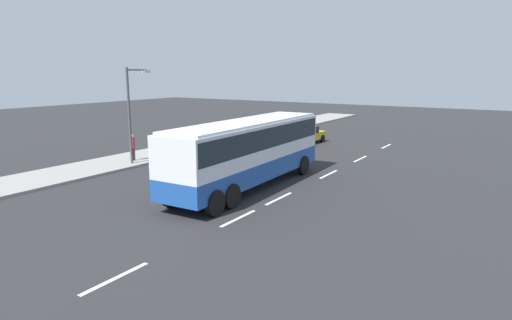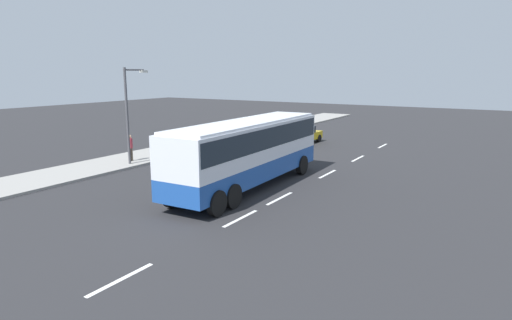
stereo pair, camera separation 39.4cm
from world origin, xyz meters
The scene contains 7 objects.
ground_plane centered at (0.00, 0.00, 0.00)m, with size 120.00×120.00×0.00m, color #28282B.
sidewalk_curb centered at (0.00, 9.94, 0.07)m, with size 80.00×4.00×0.15m, color gray.
lane_centreline centered at (0.51, -2.87, 0.00)m, with size 35.00×0.16×0.01m.
coach_bus centered at (0.44, -0.56, 2.14)m, with size 11.51×2.97×3.45m.
car_yellow_taxi centered at (14.66, 3.19, 0.77)m, with size 4.13×1.97×1.45m.
pedestrian_near_curb centered at (1.61, 9.27, 1.14)m, with size 0.32×0.32×1.72m.
street_lamp centered at (1.19, 8.68, 3.66)m, with size 1.91×0.24×5.98m.
Camera 1 is at (-17.49, -12.50, 5.82)m, focal length 30.35 mm.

